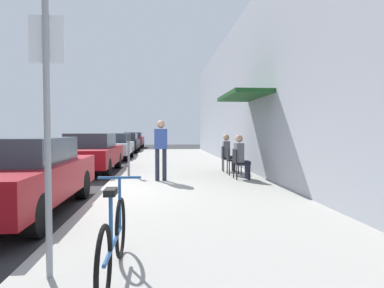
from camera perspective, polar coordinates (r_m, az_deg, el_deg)
ground_plane at (r=7.93m, az=-16.10°, el=-8.85°), size 60.00×60.00×0.00m
sidewalk_slab at (r=9.79m, az=-0.71°, el=-6.31°), size 4.50×32.00×0.12m
building_facade at (r=10.27m, az=12.95°, el=10.31°), size 1.40×32.00×5.94m
parked_car_0 at (r=6.73m, az=-27.84°, el=-4.75°), size 1.80×4.40×1.39m
parked_car_1 at (r=12.52m, az=-17.18°, el=-1.42°), size 1.80×4.40×1.44m
parked_car_2 at (r=18.42m, az=-13.37°, el=-0.31°), size 1.80×4.40×1.40m
parked_car_3 at (r=24.51m, az=-11.37°, el=0.32°), size 1.80×4.40×1.39m
parked_car_4 at (r=30.45m, az=-10.20°, el=0.73°), size 1.80×4.40×1.42m
parking_meter at (r=10.38m, az=-10.97°, el=-1.27°), size 0.12×0.10×1.32m
street_sign at (r=3.36m, az=-23.88°, el=4.24°), size 0.32×0.06×2.60m
bicycle_0 at (r=3.30m, az=-13.48°, el=-16.02°), size 0.46×1.71×0.90m
cafe_chair_0 at (r=9.63m, az=8.17°, el=-3.09°), size 0.45×0.45×0.87m
seated_patron_0 at (r=9.63m, az=8.52°, el=-1.95°), size 0.43×0.37×1.29m
cafe_chair_1 at (r=10.59m, az=6.91°, el=-2.61°), size 0.45×0.45×0.87m
cafe_chair_2 at (r=11.46m, az=5.97°, el=-2.24°), size 0.46×0.46×0.87m
seated_patron_2 at (r=11.45m, az=6.27°, el=-1.28°), size 0.44×0.37×1.29m
pedestrian_standing at (r=9.22m, az=-5.45°, el=-0.23°), size 0.36×0.22×1.70m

